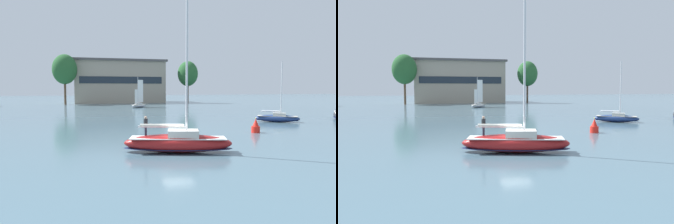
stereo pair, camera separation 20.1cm
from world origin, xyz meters
The scene contains 8 objects.
ground_plane centered at (0.00, 0.00, 0.00)m, with size 400.00×400.00×0.00m, color slate.
waterfront_building centered at (6.59, 92.16, 7.46)m, with size 31.47×19.06×14.85m.
tree_shore_left centered at (28.98, 81.21, 10.01)m, with size 6.94×6.94×14.29m.
tree_shore_right centered at (-11.31, 81.25, 10.91)m, with size 7.57×7.57×15.59m.
sailboat_main centered at (0.02, 0.00, 0.84)m, with size 9.36×5.06×12.39m.
sailboat_moored_mid_channel centered at (8.13, 60.80, 0.70)m, with size 5.37×5.27×8.10m.
sailboat_moored_far_slip centered at (21.94, 18.52, 0.63)m, with size 6.61×5.47×9.32m.
channel_buoy centered at (12.38, 8.70, 0.72)m, with size 1.00×1.00×1.83m.
Camera 2 is at (-7.80, -25.56, 5.35)m, focal length 35.00 mm.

